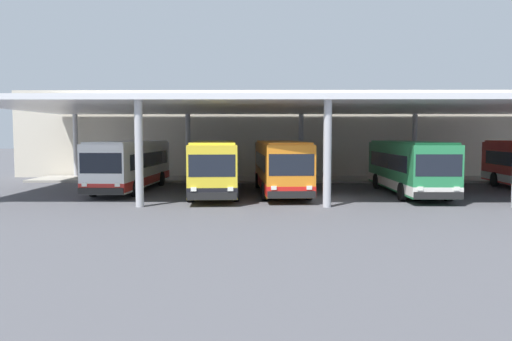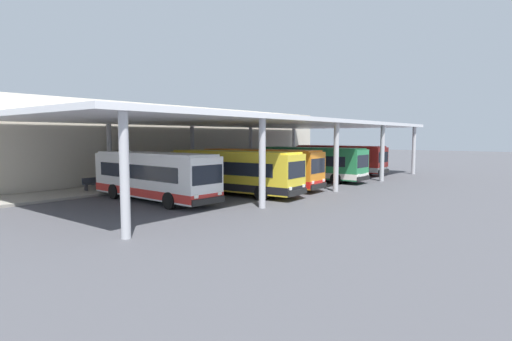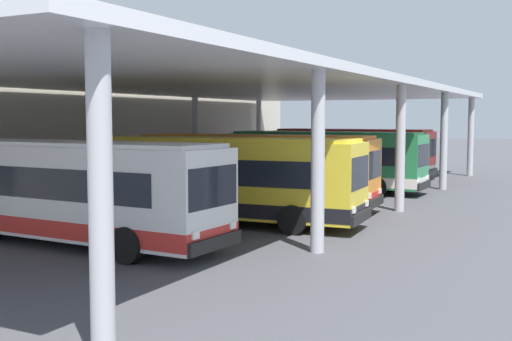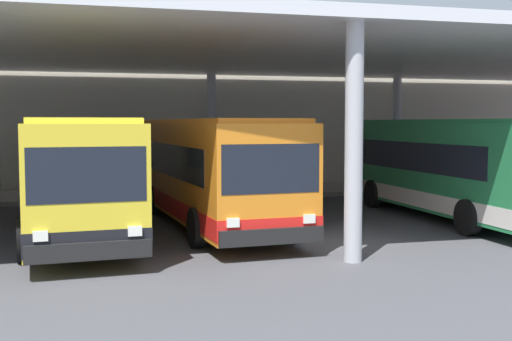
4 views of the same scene
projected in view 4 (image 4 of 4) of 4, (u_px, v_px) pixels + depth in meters
ground_plane at (314, 242)px, 16.85m from camera, size 200.00×200.00×0.00m
platform_kerb at (220, 192)px, 28.16m from camera, size 42.00×4.50×0.18m
station_building_facade at (205, 111)px, 31.03m from camera, size 48.00×1.60×7.26m
canopy_shelter at (258, 56)px, 21.76m from camera, size 40.00×17.00×5.55m
bus_second_bay at (72, 175)px, 17.65m from camera, size 3.26×10.68×3.17m
bus_middle_bay at (211, 170)px, 19.33m from camera, size 3.22×10.67×3.17m
bus_far_bay at (446, 166)px, 21.03m from camera, size 2.79×10.55×3.17m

